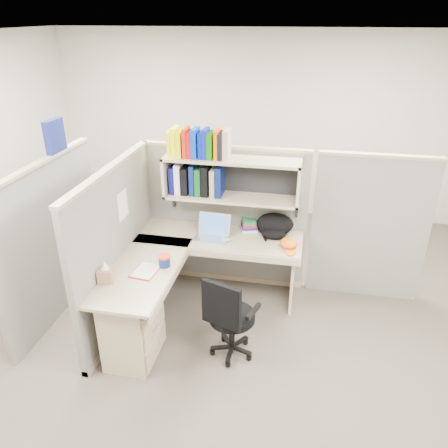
% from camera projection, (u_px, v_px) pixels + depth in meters
% --- Properties ---
extents(ground, '(6.00, 6.00, 0.00)m').
position_uv_depth(ground, '(209.00, 325.00, 4.46)').
color(ground, '#37322A').
rests_on(ground, ground).
extents(room_shell, '(6.00, 6.00, 6.00)m').
position_uv_depth(room_shell, '(206.00, 175.00, 3.75)').
color(room_shell, '#BAB6A8').
rests_on(room_shell, ground).
extents(cubicle, '(3.79, 1.84, 1.95)m').
position_uv_depth(cubicle, '(183.00, 223.00, 4.52)').
color(cubicle, slate).
rests_on(cubicle, ground).
extents(desk, '(1.74, 1.75, 0.73)m').
position_uv_depth(desk, '(158.00, 302.00, 4.08)').
color(desk, tan).
rests_on(desk, ground).
extents(laptop, '(0.37, 0.37, 0.25)m').
position_uv_depth(laptop, '(211.00, 228.00, 4.54)').
color(laptop, silver).
rests_on(laptop, desk).
extents(backpack, '(0.41, 0.33, 0.23)m').
position_uv_depth(backpack, '(275.00, 226.00, 4.61)').
color(backpack, black).
rests_on(backpack, desk).
extents(orange_cap, '(0.23, 0.25, 0.10)m').
position_uv_depth(orange_cap, '(289.00, 243.00, 4.40)').
color(orange_cap, '#D56412').
rests_on(orange_cap, desk).
extents(snack_canister, '(0.11, 0.11, 0.11)m').
position_uv_depth(snack_canister, '(164.00, 261.00, 4.07)').
color(snack_canister, navy).
rests_on(snack_canister, desk).
extents(tissue_box, '(0.16, 0.16, 0.20)m').
position_uv_depth(tissue_box, '(105.00, 271.00, 3.82)').
color(tissue_box, '#9F7A5A').
rests_on(tissue_box, desk).
extents(mouse, '(0.10, 0.07, 0.04)m').
position_uv_depth(mouse, '(226.00, 240.00, 4.53)').
color(mouse, '#86A6BF').
rests_on(mouse, desk).
extents(paper_cup, '(0.09, 0.09, 0.11)m').
position_uv_depth(paper_cup, '(216.00, 227.00, 4.71)').
color(paper_cup, white).
rests_on(paper_cup, desk).
extents(book_stack, '(0.23, 0.27, 0.11)m').
position_uv_depth(book_stack, '(249.00, 224.00, 4.79)').
color(book_stack, slate).
rests_on(book_stack, desk).
extents(loose_paper, '(0.23, 0.29, 0.00)m').
position_uv_depth(loose_paper, '(146.00, 271.00, 4.02)').
color(loose_paper, white).
rests_on(loose_paper, desk).
extents(task_chair, '(0.50, 0.47, 0.88)m').
position_uv_depth(task_chair, '(230.00, 329.00, 3.93)').
color(task_chair, black).
rests_on(task_chair, ground).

